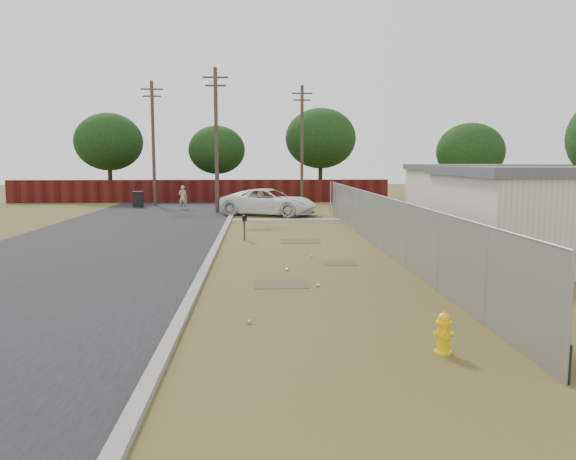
{
  "coord_description": "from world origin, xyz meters",
  "views": [
    {
      "loc": [
        -1.39,
        -19.67,
        3.27
      ],
      "look_at": [
        -0.46,
        -2.07,
        1.1
      ],
      "focal_mm": 35.0,
      "sensor_mm": 36.0,
      "label": 1
    }
  ],
  "objects": [
    {
      "name": "utility_poles",
      "position": [
        -3.67,
        20.67,
        4.69
      ],
      "size": [
        12.6,
        8.24,
        9.0
      ],
      "color": "#44372D",
      "rests_on": "ground"
    },
    {
      "name": "street",
      "position": [
        -6.76,
        8.05,
        0.02
      ],
      "size": [
        15.1,
        60.0,
        0.12
      ],
      "color": "black",
      "rests_on": "ground"
    },
    {
      "name": "privacy_fence",
      "position": [
        -6.0,
        25.0,
        0.9
      ],
      "size": [
        30.0,
        0.12,
        1.8
      ],
      "primitive_type": "cube",
      "color": "#4C1410",
      "rests_on": "ground"
    },
    {
      "name": "scattered_litter",
      "position": [
        -0.17,
        -2.76,
        0.04
      ],
      "size": [
        2.42,
        12.87,
        0.07
      ],
      "color": "silver",
      "rests_on": "ground"
    },
    {
      "name": "chainlink_fence",
      "position": [
        3.12,
        1.03,
        0.8
      ],
      "size": [
        0.1,
        27.06,
        2.02
      ],
      "color": "#9A9CA2",
      "rests_on": "ground"
    },
    {
      "name": "houses",
      "position": [
        9.7,
        3.13,
        1.56
      ],
      "size": [
        9.3,
        17.24,
        3.1
      ],
      "color": "beige",
      "rests_on": "ground"
    },
    {
      "name": "pedestrian",
      "position": [
        -6.5,
        18.58,
        0.81
      ],
      "size": [
        0.66,
        0.5,
        1.63
      ],
      "primitive_type": "imported",
      "rotation": [
        0.0,
        0.0,
        2.95
      ],
      "color": "tan",
      "rests_on": "ground"
    },
    {
      "name": "fire_hydrant",
      "position": [
        1.74,
        -10.57,
        0.35
      ],
      "size": [
        0.34,
        0.35,
        0.75
      ],
      "color": "yellow",
      "rests_on": "ground"
    },
    {
      "name": "ground",
      "position": [
        0.0,
        0.0,
        0.0
      ],
      "size": [
        120.0,
        120.0,
        0.0
      ],
      "primitive_type": "plane",
      "color": "olive",
      "rests_on": "ground"
    },
    {
      "name": "horizon_trees",
      "position": [
        0.84,
        23.56,
        4.63
      ],
      "size": [
        33.32,
        31.94,
        7.78
      ],
      "color": "#362418",
      "rests_on": "ground"
    },
    {
      "name": "trash_bin",
      "position": [
        -9.93,
        20.6,
        0.58
      ],
      "size": [
        0.79,
        0.81,
        1.13
      ],
      "color": "black",
      "rests_on": "ground"
    },
    {
      "name": "pickup_truck",
      "position": [
        -0.73,
        14.16,
        0.8
      ],
      "size": [
        6.37,
        4.73,
        1.61
      ],
      "primitive_type": "imported",
      "rotation": [
        0.0,
        0.0,
        1.17
      ],
      "color": "white",
      "rests_on": "ground"
    },
    {
      "name": "mailbox",
      "position": [
        -1.98,
        3.46,
        0.83
      ],
      "size": [
        0.21,
        0.46,
        1.05
      ],
      "color": "brown",
      "rests_on": "ground"
    }
  ]
}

